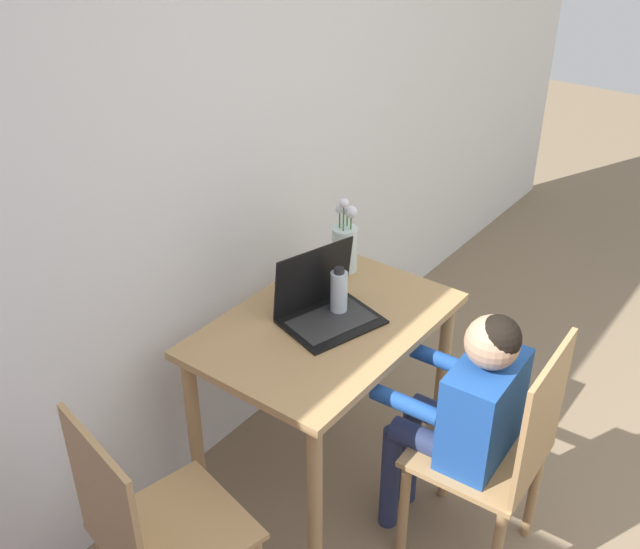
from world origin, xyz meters
name	(u,v)px	position (x,y,z in m)	size (l,w,h in m)	color
wall_back	(210,159)	(0.00, 2.23, 1.25)	(6.40, 0.05, 2.50)	white
dining_table	(325,350)	(0.01, 1.72, 0.63)	(0.94, 0.64, 0.76)	tan
chair_occupied	(497,455)	(0.05, 1.05, 0.48)	(0.42, 0.42, 0.92)	tan
chair_spare	(154,536)	(-0.86, 1.70, 0.48)	(0.47, 0.47, 0.92)	tan
person_seated	(467,405)	(0.05, 1.17, 0.63)	(0.35, 0.43, 1.00)	#1E4C9E
laptop	(324,303)	(0.02, 1.74, 0.82)	(0.38, 0.33, 0.26)	black
flower_vase	(345,244)	(0.35, 1.88, 0.87)	(0.10, 0.10, 0.32)	silver
water_bottle	(339,292)	(0.08, 1.72, 0.84)	(0.06, 0.06, 0.18)	silver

